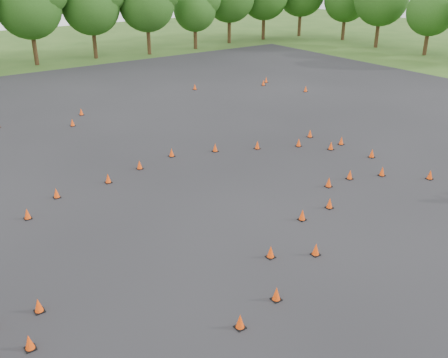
% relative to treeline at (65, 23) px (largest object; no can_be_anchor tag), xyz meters
% --- Properties ---
extents(ground, '(140.00, 140.00, 0.00)m').
position_rel_treeline_xyz_m(ground, '(-4.21, -34.74, -4.54)').
color(ground, '#2D5119').
rests_on(ground, ground).
extents(asphalt_pad, '(62.00, 62.00, 0.00)m').
position_rel_treeline_xyz_m(asphalt_pad, '(-4.21, -28.74, -4.54)').
color(asphalt_pad, black).
rests_on(asphalt_pad, ground).
extents(treeline, '(86.66, 32.53, 10.03)m').
position_rel_treeline_xyz_m(treeline, '(0.00, 0.00, 0.00)').
color(treeline, '#224915').
rests_on(treeline, ground).
extents(traffic_cones, '(36.38, 33.43, 0.45)m').
position_rel_treeline_xyz_m(traffic_cones, '(-4.29, -29.15, -4.31)').
color(traffic_cones, '#FF480A').
rests_on(traffic_cones, asphalt_pad).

